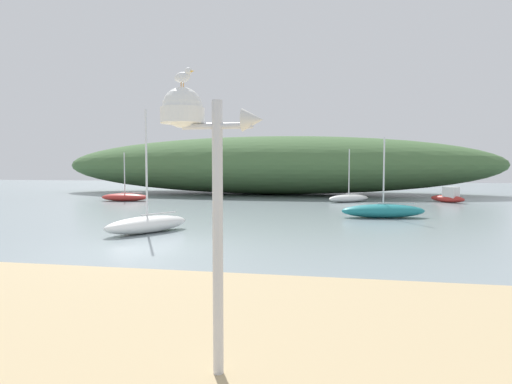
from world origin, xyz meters
TOP-DOWN VIEW (x-y plane):
  - ground_plane at (0.00, 0.00)m, footprint 120.00×120.00m
  - distant_hill at (-0.26, 27.75)m, footprint 41.16×12.68m
  - mast_structure at (4.24, -8.10)m, footprint 1.17×0.50m
  - seagull_on_radar at (4.10, -8.11)m, footprint 0.28×0.16m
  - sailboat_east_reach at (6.65, 19.06)m, footprint 3.34×2.89m
  - sailboat_off_point at (8.10, 9.63)m, footprint 4.33×2.00m
  - motorboat_centre_water at (13.65, 20.05)m, footprint 2.43×2.56m
  - sailboat_far_right at (-1.42, 2.83)m, footprint 2.80×3.71m
  - sailboat_mid_channel at (-9.69, 16.91)m, footprint 3.65×1.72m

SIDE VIEW (x-z plane):
  - ground_plane at x=0.00m, z-range 0.00..0.00m
  - sailboat_east_reach at x=6.65m, z-range -1.61..2.21m
  - sailboat_mid_channel at x=-9.69m, z-range -1.50..2.11m
  - sailboat_far_right at x=-1.42m, z-range -2.03..2.73m
  - sailboat_off_point at x=8.10m, z-range -1.67..2.38m
  - motorboat_centre_water at x=13.65m, z-range -0.16..0.96m
  - distant_hill at x=-0.26m, z-range 0.00..5.39m
  - mast_structure at x=4.24m, z-range 1.24..4.51m
  - seagull_on_radar at x=4.10m, z-range 3.48..3.69m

